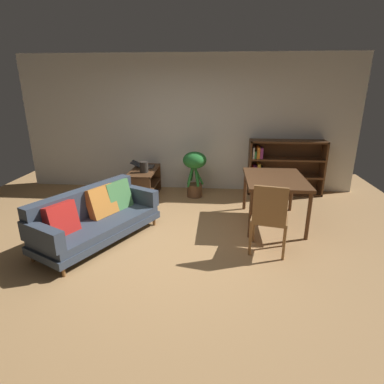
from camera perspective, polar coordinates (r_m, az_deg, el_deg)
ground_plane at (r=4.34m, az=-4.48°, el=-10.10°), size 8.16×8.16×0.00m
back_wall_panel at (r=6.52m, az=-0.93°, el=12.28°), size 6.80×0.10×2.70m
fabric_couch at (r=4.60m, az=-17.37°, el=-4.25°), size 1.48×1.95×0.75m
media_console at (r=6.19m, az=-8.71°, el=1.51°), size 0.47×1.04×0.56m
open_laptop at (r=6.31m, az=-8.82°, el=4.79°), size 0.45×0.30×0.11m
desk_speaker at (r=5.90m, az=-8.76°, el=4.54°), size 0.15×0.15×0.20m
potted_floor_plant at (r=6.07m, az=0.48°, el=4.39°), size 0.46×0.53×0.90m
dining_table at (r=5.00m, az=14.91°, el=1.69°), size 0.90×1.20×0.75m
dining_chair_near at (r=4.08m, az=13.97°, el=-4.23°), size 0.54×0.50×0.96m
bookshelf at (r=6.56m, az=15.87°, el=4.37°), size 1.47×0.35×1.09m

